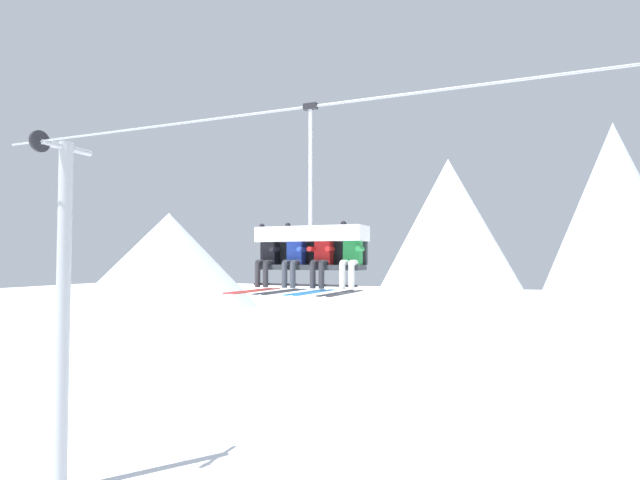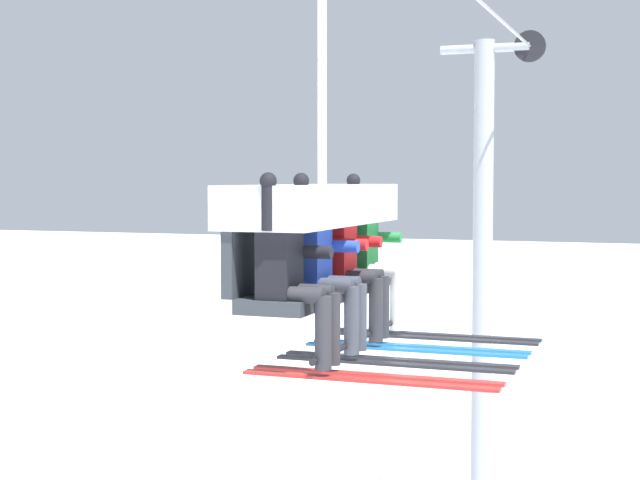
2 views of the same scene
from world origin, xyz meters
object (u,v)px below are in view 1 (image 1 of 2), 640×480
skier_black (267,255)px  lift_tower_near (63,306)px  chairlift_chair (312,240)px  skier_blue (293,255)px  skier_green (351,255)px  skier_red (321,256)px

skier_black → lift_tower_near: bearing=172.1°
chairlift_chair → skier_blue: size_ratio=2.11×
lift_tower_near → skier_green: bearing=-6.2°
skier_blue → skier_green: bearing=0.0°
lift_tower_near → skier_red: (7.87, -0.93, 1.30)m
skier_red → skier_green: 0.59m
skier_red → skier_green: skier_green is taller
skier_blue → skier_red: size_ratio=1.00×
chairlift_chair → skier_black: (-0.89, -0.21, -0.30)m
skier_black → skier_green: 1.77m
skier_blue → chairlift_chair: bearing=35.6°
skier_red → skier_green: (0.59, 0.01, 0.02)m
skier_black → skier_green: same height
chairlift_chair → skier_black: size_ratio=2.11×
skier_black → skier_blue: 0.59m
skier_red → lift_tower_near: bearing=173.2°
lift_tower_near → skier_blue: bearing=-7.2°
skier_black → skier_blue: size_ratio=1.00×
chairlift_chair → skier_red: (0.29, -0.22, -0.32)m
skier_black → skier_red: bearing=-0.3°
skier_green → lift_tower_near: bearing=173.8°
chairlift_chair → skier_blue: 0.47m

